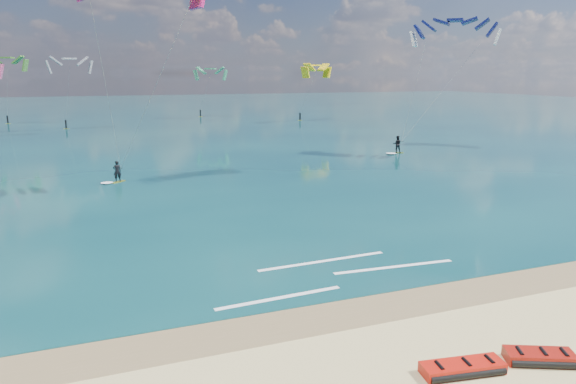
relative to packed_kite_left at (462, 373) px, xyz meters
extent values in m
plane|color=tan|center=(-1.92, 41.72, 0.00)|extent=(320.00, 320.00, 0.00)
cube|color=brown|center=(-1.92, 4.72, 0.00)|extent=(320.00, 2.40, 0.01)
cube|color=#0A323B|center=(-1.92, 105.72, 0.02)|extent=(320.00, 200.00, 0.04)
cube|color=#ADC216|center=(-8.30, 32.13, 0.07)|extent=(1.22, 1.17, 0.06)
imported|color=black|center=(-8.30, 32.13, 0.94)|extent=(0.65, 0.45, 1.71)
cylinder|color=black|center=(-8.01, 31.85, 1.19)|extent=(0.41, 0.38, 0.04)
cube|color=#8BB51B|center=(21.40, 37.60, 0.07)|extent=(1.49, 0.48, 0.07)
imported|color=black|center=(21.40, 37.60, 1.04)|extent=(1.14, 1.05, 1.88)
cylinder|color=black|center=(21.73, 37.28, 1.36)|extent=(0.60, 0.05, 0.04)
cube|color=white|center=(-0.10, 9.82, 0.04)|extent=(6.46, 0.48, 0.01)
cube|color=white|center=(-3.36, 6.72, 0.04)|extent=(5.29, 0.53, 0.01)
cube|color=white|center=(2.66, 8.02, 0.04)|extent=(5.90, 0.66, 0.01)
camera|label=1|loc=(-9.60, -10.93, 8.66)|focal=32.00mm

